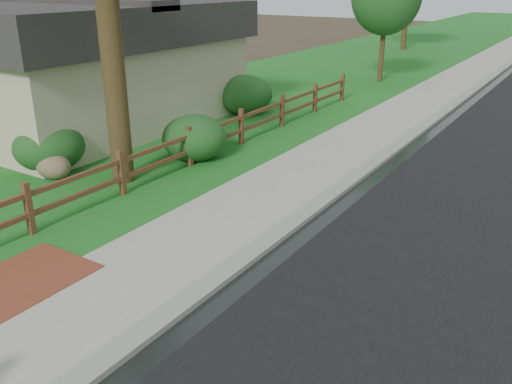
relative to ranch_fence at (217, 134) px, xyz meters
The scene contains 11 objects.
ground 7.37m from the ranch_fence, 60.64° to the right, with size 120.00×120.00×0.00m, color #3A3220.
sidewalk 28.73m from the ranch_fence, 84.61° to the left, with size 2.20×90.00×0.10m, color gray.
grass_strip 28.62m from the ranch_fence, 88.40° to the left, with size 1.60×90.00×0.06m, color #1B5F21.
lawn_near 28.94m from the ranch_fence, 98.75° to the left, with size 9.00×90.00×0.04m, color #1B5F21.
brick_patch 7.55m from the ranch_fence, 79.29° to the right, with size 1.60×2.40×0.11m, color brown.
ranch_fence is the anchor object (origin of this frame).
house 7.57m from the ranch_fence, behind, with size 10.60×9.60×4.05m.
boulder 4.34m from the ranch_fence, 122.15° to the right, with size 0.97×0.73×0.65m, color brown.
shrub_b 4.37m from the ranch_fence, 131.55° to the right, with size 1.78×1.78×1.25m, color #19461D.
shrub_c 0.70m from the ranch_fence, 115.56° to the right, with size 1.73×1.73×1.25m, color #19461D.
shrub_d 5.06m from the ranch_fence, 115.27° to the left, with size 2.06×2.06×1.40m, color #19461D.
Camera 1 is at (5.07, -5.21, 4.64)m, focal length 38.00 mm.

